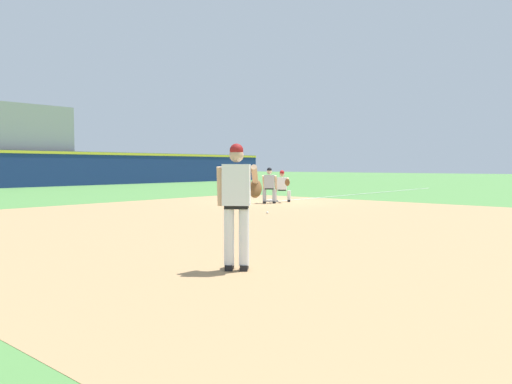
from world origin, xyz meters
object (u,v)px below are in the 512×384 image
at_px(first_base_bag, 272,201).
at_px(pitcher, 238,198).
at_px(first_baseman, 282,185).
at_px(baseball, 267,213).
at_px(baserunner, 269,184).

xyz_separation_m(first_base_bag, pitcher, (-10.97, -8.29, 1.01)).
relative_size(pitcher, first_baseman, 1.39).
xyz_separation_m(pitcher, first_baseman, (11.24, 7.94, -0.33)).
height_order(first_base_bag, baseball, first_base_bag).
distance_m(first_base_bag, pitcher, 13.78).
distance_m(first_base_bag, baseball, 5.19).
height_order(first_base_bag, first_baseman, first_baseman).
relative_size(pitcher, baserunner, 1.27).
bearing_deg(first_baseman, first_base_bag, 128.75).
bearing_deg(baseball, first_baseman, 32.68).
height_order(baseball, pitcher, pitcher).
xyz_separation_m(baseball, first_baseman, (4.39, 2.82, 0.69)).
bearing_deg(first_base_bag, pitcher, -142.92).
bearing_deg(baserunner, pitcher, -142.62).
bearing_deg(pitcher, first_baseman, 35.22).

